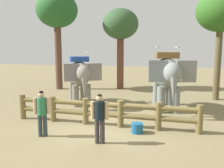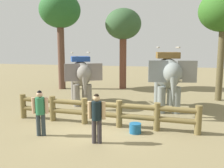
{
  "view_description": "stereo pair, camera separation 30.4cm",
  "coord_description": "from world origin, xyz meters",
  "px_view_note": "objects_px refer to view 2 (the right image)",
  "views": [
    {
      "loc": [
        2.37,
        -8.89,
        3.08
      ],
      "look_at": [
        0.0,
        1.93,
        1.4
      ],
      "focal_mm": 39.58,
      "sensor_mm": 36.0,
      "label": 1
    },
    {
      "loc": [
        2.67,
        -8.83,
        3.08
      ],
      "look_at": [
        0.0,
        1.93,
        1.4
      ],
      "focal_mm": 39.58,
      "sensor_mm": 36.0,
      "label": 2
    }
  ],
  "objects_px": {
    "tree_far_left": "(224,12)",
    "tree_far_right": "(60,13)",
    "tourist_man_in_blue": "(40,110)",
    "log_fence": "(101,110)",
    "elephant_center": "(168,75)",
    "tree_back_center": "(123,26)",
    "tourist_woman_in_black": "(97,115)",
    "elephant_near_left": "(81,75)",
    "feed_bucket": "(135,128)"
  },
  "relations": [
    {
      "from": "tourist_man_in_blue",
      "to": "tree_back_center",
      "type": "distance_m",
      "value": 11.01
    },
    {
      "from": "tourist_woman_in_black",
      "to": "tree_far_right",
      "type": "xyz_separation_m",
      "value": [
        -5.62,
        9.36,
        4.53
      ]
    },
    {
      "from": "elephant_center",
      "to": "tree_far_right",
      "type": "height_order",
      "value": "tree_far_right"
    },
    {
      "from": "log_fence",
      "to": "tree_far_right",
      "type": "relative_size",
      "value": 1.08
    },
    {
      "from": "tree_back_center",
      "to": "feed_bucket",
      "type": "relative_size",
      "value": 13.68
    },
    {
      "from": "tree_far_left",
      "to": "tree_back_center",
      "type": "distance_m",
      "value": 6.77
    },
    {
      "from": "log_fence",
      "to": "tree_far_right",
      "type": "xyz_separation_m",
      "value": [
        -5.26,
        7.57,
        4.87
      ]
    },
    {
      "from": "elephant_near_left",
      "to": "tourist_woman_in_black",
      "type": "relative_size",
      "value": 2.02
    },
    {
      "from": "tree_far_left",
      "to": "tree_far_right",
      "type": "bearing_deg",
      "value": 171.86
    },
    {
      "from": "tourist_woman_in_black",
      "to": "tree_far_right",
      "type": "relative_size",
      "value": 0.24
    },
    {
      "from": "elephant_near_left",
      "to": "tree_back_center",
      "type": "xyz_separation_m",
      "value": [
        1.2,
        5.42,
        2.96
      ]
    },
    {
      "from": "feed_bucket",
      "to": "elephant_center",
      "type": "bearing_deg",
      "value": 74.57
    },
    {
      "from": "tree_far_right",
      "to": "elephant_center",
      "type": "bearing_deg",
      "value": -30.22
    },
    {
      "from": "tree_far_left",
      "to": "feed_bucket",
      "type": "bearing_deg",
      "value": -120.13
    },
    {
      "from": "tree_far_left",
      "to": "tree_far_right",
      "type": "xyz_separation_m",
      "value": [
        -10.53,
        1.51,
        0.52
      ]
    },
    {
      "from": "log_fence",
      "to": "elephant_center",
      "type": "xyz_separation_m",
      "value": [
        2.43,
        3.09,
        1.13
      ]
    },
    {
      "from": "elephant_center",
      "to": "tree_far_left",
      "type": "xyz_separation_m",
      "value": [
        2.84,
        2.97,
        3.22
      ]
    },
    {
      "from": "feed_bucket",
      "to": "tourist_woman_in_black",
      "type": "bearing_deg",
      "value": -130.74
    },
    {
      "from": "elephant_center",
      "to": "feed_bucket",
      "type": "bearing_deg",
      "value": -105.43
    },
    {
      "from": "log_fence",
      "to": "elephant_near_left",
      "type": "xyz_separation_m",
      "value": [
        -2.13,
        3.36,
        0.97
      ]
    },
    {
      "from": "tourist_man_in_blue",
      "to": "tree_far_right",
      "type": "height_order",
      "value": "tree_far_right"
    },
    {
      "from": "elephant_near_left",
      "to": "tree_back_center",
      "type": "bearing_deg",
      "value": 77.5
    },
    {
      "from": "log_fence",
      "to": "elephant_center",
      "type": "bearing_deg",
      "value": 51.78
    },
    {
      "from": "elephant_near_left",
      "to": "feed_bucket",
      "type": "bearing_deg",
      "value": -47.81
    },
    {
      "from": "elephant_center",
      "to": "log_fence",
      "type": "bearing_deg",
      "value": -128.22
    },
    {
      "from": "tree_far_right",
      "to": "tourist_man_in_blue",
      "type": "bearing_deg",
      "value": -68.96
    },
    {
      "from": "elephant_near_left",
      "to": "elephant_center",
      "type": "bearing_deg",
      "value": -3.33
    },
    {
      "from": "tourist_woman_in_black",
      "to": "elephant_near_left",
      "type": "bearing_deg",
      "value": 115.86
    },
    {
      "from": "tourist_woman_in_black",
      "to": "tourist_man_in_blue",
      "type": "bearing_deg",
      "value": 174.98
    },
    {
      "from": "tree_far_left",
      "to": "feed_bucket",
      "type": "distance_m",
      "value": 9.03
    },
    {
      "from": "log_fence",
      "to": "tree_back_center",
      "type": "height_order",
      "value": "tree_back_center"
    },
    {
      "from": "log_fence",
      "to": "feed_bucket",
      "type": "height_order",
      "value": "log_fence"
    },
    {
      "from": "tree_back_center",
      "to": "tree_far_right",
      "type": "distance_m",
      "value": 4.59
    },
    {
      "from": "tourist_woman_in_black",
      "to": "tree_far_left",
      "type": "bearing_deg",
      "value": 58.02
    },
    {
      "from": "tree_far_right",
      "to": "elephant_near_left",
      "type": "bearing_deg",
      "value": -53.39
    },
    {
      "from": "elephant_center",
      "to": "tourist_woman_in_black",
      "type": "relative_size",
      "value": 2.25
    },
    {
      "from": "tourist_woman_in_black",
      "to": "elephant_center",
      "type": "bearing_deg",
      "value": 67.06
    },
    {
      "from": "log_fence",
      "to": "tourist_man_in_blue",
      "type": "bearing_deg",
      "value": -137.09
    },
    {
      "from": "tree_far_right",
      "to": "feed_bucket",
      "type": "xyz_separation_m",
      "value": [
        6.68,
        -8.13,
        -5.29
      ]
    },
    {
      "from": "elephant_near_left",
      "to": "tourist_man_in_blue",
      "type": "height_order",
      "value": "elephant_near_left"
    },
    {
      "from": "tree_far_right",
      "to": "tourist_woman_in_black",
      "type": "bearing_deg",
      "value": -59.0
    },
    {
      "from": "tourist_man_in_blue",
      "to": "elephant_near_left",
      "type": "bearing_deg",
      "value": 94.59
    },
    {
      "from": "elephant_center",
      "to": "tree_far_left",
      "type": "relative_size",
      "value": 0.59
    },
    {
      "from": "tourist_woman_in_black",
      "to": "tree_back_center",
      "type": "distance_m",
      "value": 11.23
    },
    {
      "from": "tourist_man_in_blue",
      "to": "feed_bucket",
      "type": "bearing_deg",
      "value": 18.31
    },
    {
      "from": "tree_back_center",
      "to": "log_fence",
      "type": "bearing_deg",
      "value": -83.98
    },
    {
      "from": "elephant_near_left",
      "to": "tourist_man_in_blue",
      "type": "relative_size",
      "value": 2.04
    },
    {
      "from": "tourist_woman_in_black",
      "to": "feed_bucket",
      "type": "distance_m",
      "value": 1.79
    },
    {
      "from": "elephant_near_left",
      "to": "log_fence",
      "type": "bearing_deg",
      "value": -57.65
    },
    {
      "from": "tourist_man_in_blue",
      "to": "tree_far_left",
      "type": "relative_size",
      "value": 0.26
    }
  ]
}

